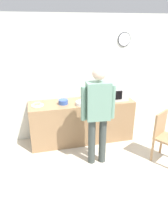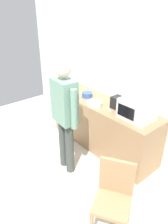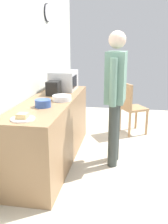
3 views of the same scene
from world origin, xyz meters
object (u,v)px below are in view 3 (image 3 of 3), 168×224
object	(u,v)px
spoon_utensil	(63,96)
wooden_chair	(130,106)
fork_utensil	(49,88)
cereal_bowl	(62,98)
salad_bowl	(43,103)
sandwich_plate	(23,118)
microwave	(64,80)
person_standing	(116,90)
toaster	(54,88)

from	to	relation	value
spoon_utensil	wooden_chair	xyz separation A→B (m)	(1.04, -0.98, -0.37)
fork_utensil	spoon_utensil	bearing A→B (deg)	-144.70
cereal_bowl	salad_bowl	bearing A→B (deg)	158.46
spoon_utensil	cereal_bowl	bearing A→B (deg)	-167.86
wooden_chair	sandwich_plate	bearing A→B (deg)	153.30
sandwich_plate	fork_utensil	bearing A→B (deg)	8.35
microwave	sandwich_plate	xyz separation A→B (m)	(-1.62, 0.02, -0.13)
fork_utensil	person_standing	world-z (taller)	person_standing
microwave	wooden_chair	xyz separation A→B (m)	(0.57, -1.08, -0.52)
microwave	salad_bowl	distance (m)	1.11
microwave	sandwich_plate	world-z (taller)	microwave
salad_bowl	cereal_bowl	size ratio (longest dim) A/B	0.77
salad_bowl	fork_utensil	bearing A→B (deg)	13.85
microwave	person_standing	distance (m)	1.08
fork_utensil	spoon_utensil	xyz separation A→B (m)	(-0.52, -0.36, 0.00)
cereal_bowl	toaster	size ratio (longest dim) A/B	1.14
salad_bowl	sandwich_plate	bearing A→B (deg)	175.52
fork_utensil	spoon_utensil	size ratio (longest dim) A/B	1.00
microwave	toaster	distance (m)	0.42
toaster	salad_bowl	bearing A→B (deg)	-174.21
sandwich_plate	fork_utensil	world-z (taller)	sandwich_plate
cereal_bowl	person_standing	world-z (taller)	person_standing
microwave	cereal_bowl	bearing A→B (deg)	-167.95
toaster	sandwich_plate	bearing A→B (deg)	-178.56
fork_utensil	person_standing	distance (m)	1.33
microwave	sandwich_plate	bearing A→B (deg)	179.28
person_standing	wooden_chair	bearing A→B (deg)	-10.45
salad_bowl	person_standing	xyz separation A→B (m)	(0.46, -0.84, 0.11)
cereal_bowl	wooden_chair	xyz separation A→B (m)	(1.32, -0.92, -0.41)
cereal_bowl	spoon_utensil	bearing A→B (deg)	12.14
microwave	salad_bowl	bearing A→B (deg)	-178.97
cereal_bowl	wooden_chair	distance (m)	1.66
spoon_utensil	person_standing	bearing A→B (deg)	-103.41
person_standing	wooden_chair	world-z (taller)	person_standing
sandwich_plate	spoon_utensil	size ratio (longest dim) A/B	1.44
spoon_utensil	person_standing	xyz separation A→B (m)	(-0.18, -0.76, 0.15)
fork_utensil	wooden_chair	xyz separation A→B (m)	(0.52, -1.35, -0.37)
salad_bowl	fork_utensil	xyz separation A→B (m)	(1.16, 0.29, -0.04)
fork_utensil	wooden_chair	distance (m)	1.49
fork_utensil	person_standing	xyz separation A→B (m)	(-0.70, -1.13, 0.15)
toaster	fork_utensil	xyz separation A→B (m)	(0.46, 0.22, -0.10)
person_standing	fork_utensil	bearing A→B (deg)	58.24
sandwich_plate	toaster	distance (m)	1.22
microwave	spoon_utensil	size ratio (longest dim) A/B	2.94
cereal_bowl	spoon_utensil	world-z (taller)	cereal_bowl
sandwich_plate	salad_bowl	xyz separation A→B (m)	(0.51, -0.04, 0.02)
fork_utensil	wooden_chair	bearing A→B (deg)	-68.91
spoon_utensil	person_standing	world-z (taller)	person_standing
wooden_chair	salad_bowl	bearing A→B (deg)	147.67
sandwich_plate	wooden_chair	bearing A→B (deg)	-26.70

